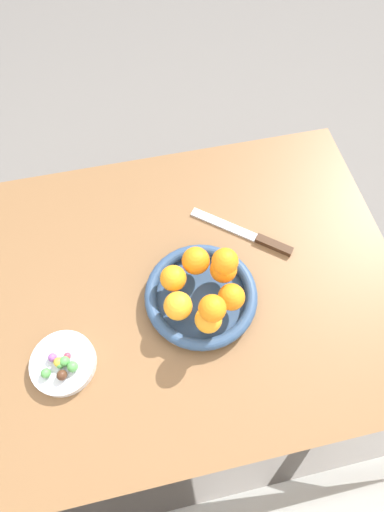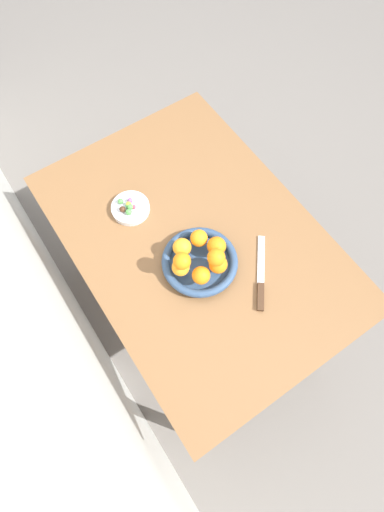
# 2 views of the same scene
# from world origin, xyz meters

# --- Properties ---
(ground_plane) EXTENTS (6.00, 6.00, 0.00)m
(ground_plane) POSITION_xyz_m (0.00, 0.00, 0.00)
(ground_plane) COLOR slate
(dining_table) EXTENTS (1.10, 0.76, 0.74)m
(dining_table) POSITION_xyz_m (0.00, 0.00, 0.65)
(dining_table) COLOR brown
(dining_table) RESTS_ON ground_plane
(fruit_bowl) EXTENTS (0.24, 0.24, 0.04)m
(fruit_bowl) POSITION_xyz_m (-0.09, 0.04, 0.76)
(fruit_bowl) COLOR navy
(fruit_bowl) RESTS_ON dining_table
(candy_dish) EXTENTS (0.13, 0.13, 0.02)m
(candy_dish) POSITION_xyz_m (0.22, 0.12, 0.75)
(candy_dish) COLOR silver
(candy_dish) RESTS_ON dining_table
(orange_0) EXTENTS (0.06, 0.06, 0.06)m
(orange_0) POSITION_xyz_m (-0.09, 0.12, 0.81)
(orange_0) COLOR orange
(orange_0) RESTS_ON fruit_bowl
(orange_1) EXTENTS (0.06, 0.06, 0.06)m
(orange_1) POSITION_xyz_m (-0.14, 0.08, 0.81)
(orange_1) COLOR orange
(orange_1) RESTS_ON fruit_bowl
(orange_2) EXTENTS (0.06, 0.06, 0.06)m
(orange_2) POSITION_xyz_m (-0.14, 0.02, 0.81)
(orange_2) COLOR orange
(orange_2) RESTS_ON fruit_bowl
(orange_3) EXTENTS (0.06, 0.06, 0.06)m
(orange_3) POSITION_xyz_m (-0.09, -0.02, 0.81)
(orange_3) COLOR orange
(orange_3) RESTS_ON fruit_bowl
(orange_4) EXTENTS (0.06, 0.06, 0.06)m
(orange_4) POSITION_xyz_m (-0.03, 0.01, 0.81)
(orange_4) COLOR orange
(orange_4) RESTS_ON fruit_bowl
(orange_5) EXTENTS (0.06, 0.06, 0.06)m
(orange_5) POSITION_xyz_m (-0.03, 0.07, 0.81)
(orange_5) COLOR orange
(orange_5) RESTS_ON fruit_bowl
(orange_6) EXTENTS (0.05, 0.05, 0.05)m
(orange_6) POSITION_xyz_m (-0.09, 0.11, 0.86)
(orange_6) COLOR orange
(orange_6) RESTS_ON orange_0
(orange_7) EXTENTS (0.05, 0.05, 0.05)m
(orange_7) POSITION_xyz_m (-0.14, 0.02, 0.87)
(orange_7) COLOR orange
(orange_7) RESTS_ON orange_2
(candy_ball_0) EXTENTS (0.01, 0.01, 0.01)m
(candy_ball_0) POSITION_xyz_m (0.20, 0.12, 0.77)
(candy_ball_0) COLOR #C6384C
(candy_ball_0) RESTS_ON candy_dish
(candy_ball_1) EXTENTS (0.02, 0.02, 0.02)m
(candy_ball_1) POSITION_xyz_m (0.25, 0.14, 0.77)
(candy_ball_1) COLOR #4C9947
(candy_ball_1) RESTS_ON candy_dish
(candy_ball_2) EXTENTS (0.02, 0.02, 0.02)m
(candy_ball_2) POSITION_xyz_m (0.22, 0.13, 0.77)
(candy_ball_2) COLOR #4C9947
(candy_ball_2) RESTS_ON candy_dish
(candy_ball_3) EXTENTS (0.02, 0.02, 0.02)m
(candy_ball_3) POSITION_xyz_m (0.21, 0.13, 0.77)
(candy_ball_3) COLOR #4C9947
(candy_ball_3) RESTS_ON candy_dish
(candy_ball_4) EXTENTS (0.02, 0.02, 0.02)m
(candy_ball_4) POSITION_xyz_m (0.22, 0.13, 0.77)
(candy_ball_4) COLOR gold
(candy_ball_4) RESTS_ON candy_dish
(candy_ball_5) EXTENTS (0.02, 0.02, 0.02)m
(candy_ball_5) POSITION_xyz_m (0.23, 0.11, 0.77)
(candy_ball_5) COLOR #8C4C99
(candy_ball_5) RESTS_ON candy_dish
(candy_ball_6) EXTENTS (0.02, 0.02, 0.02)m
(candy_ball_6) POSITION_xyz_m (0.22, 0.15, 0.77)
(candy_ball_6) COLOR #472819
(candy_ball_6) RESTS_ON candy_dish
(candy_ball_7) EXTENTS (0.02, 0.02, 0.02)m
(candy_ball_7) POSITION_xyz_m (0.19, 0.14, 0.77)
(candy_ball_7) COLOR #4C9947
(candy_ball_7) RESTS_ON candy_dish
(knife) EXTENTS (0.22, 0.18, 0.01)m
(knife) POSITION_xyz_m (-0.24, -0.09, 0.75)
(knife) COLOR #3F2819
(knife) RESTS_ON dining_table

